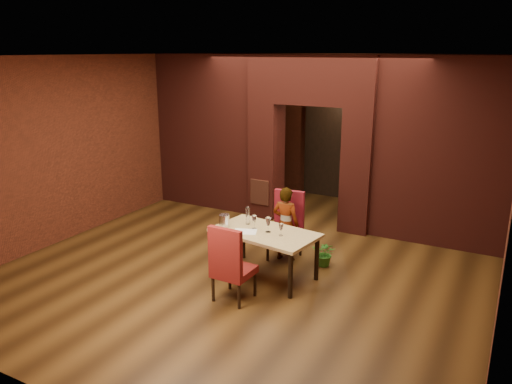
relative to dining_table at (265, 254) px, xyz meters
The scene contains 24 objects.
floor 0.78m from the dining_table, 120.40° to the left, with size 8.00×8.00×0.00m, color #462B11.
ceiling 2.93m from the dining_table, 120.40° to the left, with size 7.00×8.00×0.04m, color silver.
wall_back 4.78m from the dining_table, 94.39° to the left, with size 7.00×0.04×3.20m, color maroon.
wall_front 3.63m from the dining_table, 95.94° to the right, with size 7.00×0.04×3.20m, color maroon.
wall_left 4.09m from the dining_table, behind, with size 0.04×8.00×3.20m, color maroon.
pillar_left 3.02m from the dining_table, 116.60° to the left, with size 0.55×0.55×2.30m, color maroon.
pillar_right 2.79m from the dining_table, 77.09° to the left, with size 0.55×0.55×2.30m, color maroon.
lintel 3.55m from the dining_table, 97.74° to the left, with size 2.45×0.55×0.90m, color maroon.
wing_wall_left 3.96m from the dining_table, 136.22° to the left, with size 2.27×0.35×3.20m, color maroon.
wing_wall_right 3.52m from the dining_table, 52.34° to the left, with size 2.27×0.35×3.20m, color maroon.
vent_panel 2.66m from the dining_table, 119.46° to the left, with size 0.40×0.03×0.50m, color brown.
rear_door 4.66m from the dining_table, 99.42° to the left, with size 0.90×0.08×2.10m, color black.
rear_door_frame 4.62m from the dining_table, 99.50° to the left, with size 1.02×0.04×2.22m, color black.
dining_table is the anchor object (origin of this frame).
chair_far 0.77m from the dining_table, 91.91° to the left, with size 0.50×0.50×1.09m, color maroon.
chair_near 0.85m from the dining_table, 92.96° to the right, with size 0.49×0.49×1.08m, color maroon.
person_seated 0.75m from the dining_table, 89.26° to the left, with size 0.44×0.29×1.21m, color white.
wine_glass_a 0.50m from the dining_table, behind, with size 0.08×0.08×0.21m, color white, non-canonical shape.
wine_glass_b 0.47m from the dining_table, ahead, with size 0.09×0.09×0.22m, color white, non-canonical shape.
wine_glass_c 0.53m from the dining_table, ahead, with size 0.07×0.07×0.18m, color white, non-canonical shape.
tasting_sheet 0.46m from the dining_table, 148.16° to the right, with size 0.33×0.24×0.00m, color white.
wine_bucket 0.78m from the dining_table, 169.41° to the right, with size 0.16×0.16×0.19m, color silver.
water_bottle 0.65m from the dining_table, 156.47° to the left, with size 0.07×0.07×0.28m, color silver.
potted_plant 1.03m from the dining_table, 49.15° to the left, with size 0.37×0.32×0.42m, color #2D701F.
Camera 1 is at (3.49, -6.73, 3.28)m, focal length 35.00 mm.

